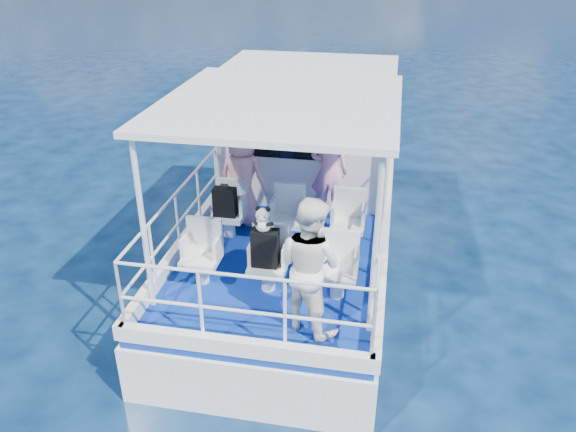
% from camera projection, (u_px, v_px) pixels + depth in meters
% --- Properties ---
extents(ground, '(2000.00, 2000.00, 0.00)m').
position_uv_depth(ground, '(285.00, 297.00, 8.73)').
color(ground, '#061732').
rests_on(ground, ground).
extents(hull, '(3.00, 7.00, 1.60)m').
position_uv_depth(hull, '(296.00, 263.00, 9.60)').
color(hull, white).
rests_on(hull, ground).
extents(deck, '(2.90, 6.90, 0.10)m').
position_uv_depth(deck, '(296.00, 219.00, 9.21)').
color(deck, navy).
rests_on(deck, hull).
extents(cabin, '(2.85, 2.00, 2.20)m').
position_uv_depth(cabin, '(310.00, 128.00, 9.83)').
color(cabin, white).
rests_on(cabin, deck).
extents(canopy, '(3.00, 3.20, 0.08)m').
position_uv_depth(canopy, '(281.00, 102.00, 7.12)').
color(canopy, white).
rests_on(canopy, cabin).
extents(canopy_posts, '(2.77, 2.97, 2.20)m').
position_uv_depth(canopy_posts, '(281.00, 186.00, 7.60)').
color(canopy_posts, white).
rests_on(canopy_posts, deck).
extents(railings, '(2.84, 3.59, 1.00)m').
position_uv_depth(railings, '(276.00, 236.00, 7.59)').
color(railings, white).
rests_on(railings, deck).
extents(seat_port_fwd, '(0.48, 0.46, 0.38)m').
position_uv_depth(seat_port_fwd, '(229.00, 224.00, 8.55)').
color(seat_port_fwd, white).
rests_on(seat_port_fwd, deck).
extents(seat_center_fwd, '(0.48, 0.46, 0.38)m').
position_uv_depth(seat_center_fwd, '(287.00, 229.00, 8.40)').
color(seat_center_fwd, white).
rests_on(seat_center_fwd, deck).
extents(seat_stbd_fwd, '(0.48, 0.46, 0.38)m').
position_uv_depth(seat_stbd_fwd, '(347.00, 235.00, 8.25)').
color(seat_stbd_fwd, white).
rests_on(seat_stbd_fwd, deck).
extents(seat_port_aft, '(0.48, 0.46, 0.38)m').
position_uv_depth(seat_port_aft, '(202.00, 269.00, 7.42)').
color(seat_port_aft, white).
rests_on(seat_port_aft, deck).
extents(seat_center_aft, '(0.48, 0.46, 0.38)m').
position_uv_depth(seat_center_aft, '(268.00, 276.00, 7.27)').
color(seat_center_aft, white).
rests_on(seat_center_aft, deck).
extents(seat_stbd_aft, '(0.48, 0.46, 0.38)m').
position_uv_depth(seat_stbd_aft, '(337.00, 284.00, 7.12)').
color(seat_stbd_aft, white).
rests_on(seat_stbd_aft, deck).
extents(passenger_port_fwd, '(0.66, 0.53, 1.57)m').
position_uv_depth(passenger_port_fwd, '(242.00, 177.00, 8.66)').
color(passenger_port_fwd, pink).
rests_on(passenger_port_fwd, deck).
extents(passenger_stbd_fwd, '(0.60, 0.41, 1.63)m').
position_uv_depth(passenger_stbd_fwd, '(329.00, 172.00, 8.78)').
color(passenger_stbd_fwd, '#F29DC3').
rests_on(passenger_stbd_fwd, deck).
extents(passenger_stbd_aft, '(1.01, 0.95, 1.66)m').
position_uv_depth(passenger_stbd_aft, '(310.00, 265.00, 6.31)').
color(passenger_stbd_aft, white).
rests_on(passenger_stbd_aft, deck).
extents(backpack_port, '(0.33, 0.19, 0.44)m').
position_uv_depth(backpack_port, '(225.00, 202.00, 8.30)').
color(backpack_port, black).
rests_on(backpack_port, seat_port_fwd).
extents(backpack_center, '(0.34, 0.19, 0.50)m').
position_uv_depth(backpack_center, '(265.00, 248.00, 7.04)').
color(backpack_center, black).
rests_on(backpack_center, seat_center_aft).
extents(compact_camera, '(0.11, 0.06, 0.06)m').
position_uv_depth(compact_camera, '(224.00, 186.00, 8.19)').
color(compact_camera, black).
rests_on(compact_camera, backpack_port).
extents(panda, '(0.21, 0.18, 0.33)m').
position_uv_depth(panda, '(263.00, 219.00, 6.83)').
color(panda, white).
rests_on(panda, backpack_center).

